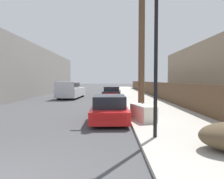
# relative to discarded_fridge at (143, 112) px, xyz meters

# --- Properties ---
(sidewalk_curb) EXTENTS (4.20, 63.00, 0.12)m
(sidewalk_curb) POSITION_rel_discarded_fridge_xyz_m (1.49, 17.40, -0.41)
(sidewalk_curb) COLOR #ADA89E
(sidewalk_curb) RESTS_ON ground
(discarded_fridge) EXTENTS (1.09, 1.79, 0.73)m
(discarded_fridge) POSITION_rel_discarded_fridge_xyz_m (0.00, 0.00, 0.00)
(discarded_fridge) COLOR silver
(discarded_fridge) RESTS_ON sidewalk_curb
(parked_sports_car_red) EXTENTS (1.79, 4.42, 1.25)m
(parked_sports_car_red) POSITION_rel_discarded_fridge_xyz_m (-1.59, 0.58, 0.10)
(parked_sports_car_red) COLOR red
(parked_sports_car_red) RESTS_ON ground
(car_parked_mid) EXTENTS (2.12, 4.15, 1.27)m
(car_parked_mid) POSITION_rel_discarded_fridge_xyz_m (-1.45, 13.01, 0.13)
(car_parked_mid) COLOR black
(car_parked_mid) RESTS_ON ground
(pickup_truck) EXTENTS (2.40, 5.33, 1.84)m
(pickup_truck) POSITION_rel_discarded_fridge_xyz_m (-5.98, 12.23, 0.45)
(pickup_truck) COLOR silver
(pickup_truck) RESTS_ON ground
(utility_pole) EXTENTS (1.80, 0.35, 7.55)m
(utility_pole) POSITION_rel_discarded_fridge_xyz_m (0.21, 2.07, 3.50)
(utility_pole) COLOR brown
(utility_pole) RESTS_ON sidewalk_curb
(street_lamp) EXTENTS (0.26, 0.26, 5.18)m
(street_lamp) POSITION_rel_discarded_fridge_xyz_m (-0.05, -2.81, 2.63)
(street_lamp) COLOR black
(street_lamp) RESTS_ON sidewalk_curb
(wooden_fence) EXTENTS (0.08, 43.82, 1.65)m
(wooden_fence) POSITION_rel_discarded_fridge_xyz_m (3.44, 15.62, 0.47)
(wooden_fence) COLOR brown
(wooden_fence) RESTS_ON sidewalk_curb
(building_left_block) EXTENTS (7.00, 27.30, 6.17)m
(building_left_block) POSITION_rel_discarded_fridge_xyz_m (-13.81, 19.70, 2.61)
(building_left_block) COLOR gray
(building_left_block) RESTS_ON ground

